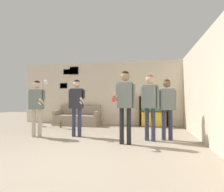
# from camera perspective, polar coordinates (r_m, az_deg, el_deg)

# --- Properties ---
(ground_plane) EXTENTS (20.00, 20.00, 0.00)m
(ground_plane) POSITION_cam_1_polar(r_m,az_deg,el_deg) (3.39, -18.09, -19.93)
(ground_plane) COLOR gray
(wall_back) EXTENTS (8.26, 0.08, 2.70)m
(wall_back) POSITION_cam_1_polar(r_m,az_deg,el_deg) (7.56, -0.37, 0.94)
(wall_back) COLOR beige
(wall_back) RESTS_ON ground_plane
(wall_right) EXTENTS (0.06, 6.97, 2.70)m
(wall_right) POSITION_cam_1_polar(r_m,az_deg,el_deg) (5.25, 26.96, 1.82)
(wall_right) COLOR beige
(wall_right) RESTS_ON ground_plane
(couch) EXTENTS (1.90, 0.80, 0.83)m
(couch) POSITION_cam_1_polar(r_m,az_deg,el_deg) (7.61, -11.16, -7.16)
(couch) COLOR gray
(couch) RESTS_ON ground_plane
(bookshelf) EXTENTS (1.15, 0.30, 1.22)m
(bookshelf) POSITION_cam_1_polar(r_m,az_deg,el_deg) (7.18, 13.40, -4.91)
(bookshelf) COLOR brown
(bookshelf) RESTS_ON ground_plane
(floor_lamp) EXTENTS (0.47, 0.28, 1.87)m
(floor_lamp) POSITION_cam_1_polar(r_m,az_deg,el_deg) (7.46, -21.60, 1.58)
(floor_lamp) COLOR #ADA89E
(floor_lamp) RESTS_ON ground_plane
(person_player_foreground_left) EXTENTS (0.53, 0.43, 1.64)m
(person_player_foreground_left) POSITION_cam_1_polar(r_m,az_deg,el_deg) (5.55, -23.36, -1.89)
(person_player_foreground_left) COLOR #B7AD99
(person_player_foreground_left) RESTS_ON ground_plane
(person_player_foreground_center) EXTENTS (0.52, 0.44, 1.68)m
(person_player_foreground_center) POSITION_cam_1_polar(r_m,az_deg,el_deg) (5.26, -11.46, -1.74)
(person_player_foreground_center) COLOR #2D334C
(person_player_foreground_center) RESTS_ON ground_plane
(person_watcher_holding_cup) EXTENTS (0.53, 0.43, 1.79)m
(person_watcher_holding_cup) POSITION_cam_1_polar(r_m,az_deg,el_deg) (4.28, 4.32, -0.78)
(person_watcher_holding_cup) COLOR black
(person_watcher_holding_cup) RESTS_ON ground_plane
(person_spectator_near_bookshelf) EXTENTS (0.47, 0.32, 1.75)m
(person_spectator_near_bookshelf) POSITION_cam_1_polar(r_m,az_deg,el_deg) (4.73, 12.28, -1.17)
(person_spectator_near_bookshelf) COLOR #2D334C
(person_spectator_near_bookshelf) RESTS_ON ground_plane
(person_spectator_far_right) EXTENTS (0.49, 0.26, 1.64)m
(person_spectator_far_right) POSITION_cam_1_polar(r_m,az_deg,el_deg) (4.93, 17.50, -2.10)
(person_spectator_far_right) COLOR #2D334C
(person_spectator_far_right) RESTS_ON ground_plane
(bottle_on_floor) EXTENTS (0.07, 0.07, 0.29)m
(bottle_on_floor) POSITION_cam_1_polar(r_m,az_deg,el_deg) (7.08, -16.41, -8.98)
(bottle_on_floor) COLOR brown
(bottle_on_floor) RESTS_ON ground_plane
(drinking_cup) EXTENTS (0.09, 0.09, 0.11)m
(drinking_cup) POSITION_cam_1_polar(r_m,az_deg,el_deg) (7.17, 14.48, 0.42)
(drinking_cup) COLOR yellow
(drinking_cup) RESTS_ON bookshelf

